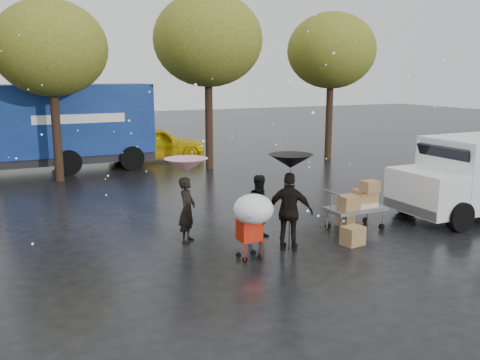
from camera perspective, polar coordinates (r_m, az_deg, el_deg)
name	(u,v)px	position (r m, az deg, el deg)	size (l,w,h in m)	color
ground	(272,249)	(11.65, 3.62, -7.71)	(90.00, 90.00, 0.00)	black
person_pink	(187,210)	(11.94, -5.96, -3.35)	(0.57, 0.37, 1.55)	black
person_middle	(261,207)	(12.22, 2.35, -3.00)	(0.75, 0.58, 1.53)	black
person_black	(290,212)	(11.37, 5.59, -3.56)	(1.04, 0.43, 1.77)	black
umbrella_pink	(186,165)	(11.71, -6.06, 1.69)	(1.02, 1.02, 2.00)	#4C4C4C
umbrella_black	(291,161)	(11.13, 5.71, 2.10)	(0.98, 0.98, 2.18)	#4C4C4C
vendor_cart	(359,202)	(13.21, 13.18, -2.37)	(1.52, 0.80, 1.27)	slate
shopping_cart	(253,213)	(10.56, 1.45, -3.69)	(0.84, 0.84, 1.46)	#AB1C09
blue_truck	(54,128)	(22.02, -20.12, 5.50)	(8.30, 2.60, 3.50)	navy
box_ground_near	(353,236)	(12.11, 12.54, -6.12)	(0.48, 0.39, 0.44)	brown
box_ground_far	(345,218)	(13.68, 11.73, -4.19)	(0.46, 0.35, 0.35)	brown
yellow_taxi	(156,143)	(23.96, -9.36, 4.11)	(1.80, 4.47, 1.52)	yellow
tree_row	(135,44)	(20.23, -11.70, 14.75)	(21.60, 4.40, 7.12)	black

